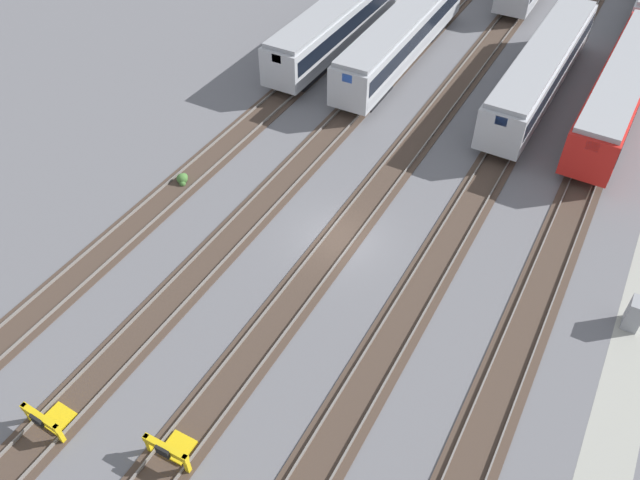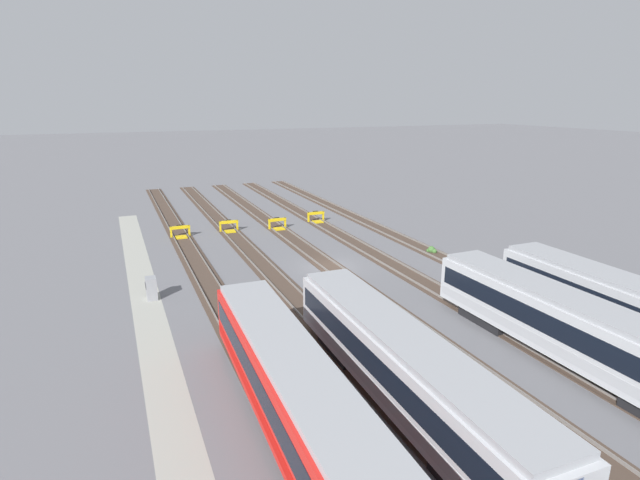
{
  "view_description": "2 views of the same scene",
  "coord_description": "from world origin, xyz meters",
  "px_view_note": "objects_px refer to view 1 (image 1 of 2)",
  "views": [
    {
      "loc": [
        -21.2,
        -10.58,
        22.8
      ],
      "look_at": [
        -2.2,
        0.0,
        1.8
      ],
      "focal_mm": 35.0,
      "sensor_mm": 36.0,
      "label": 1
    },
    {
      "loc": [
        35.99,
        -16.11,
        13.44
      ],
      "look_at": [
        -2.2,
        0.0,
        1.8
      ],
      "focal_mm": 28.0,
      "sensor_mm": 36.0,
      "label": 2
    }
  ],
  "objects_px": {
    "bumper_stop_middle_track": "(172,449)",
    "subway_car_front_row_leftmost": "(541,69)",
    "bumper_stop_far_inner_track": "(49,419)",
    "subway_car_front_row_left_inner": "(340,21)",
    "weed_clump": "(183,179)",
    "subway_car_back_row_leftmost": "(402,36)",
    "subway_car_front_row_right_inner": "(621,89)",
    "electrical_cabinet": "(635,314)"
  },
  "relations": [
    {
      "from": "bumper_stop_middle_track",
      "to": "bumper_stop_far_inner_track",
      "type": "distance_m",
      "value": 5.25
    },
    {
      "from": "bumper_stop_middle_track",
      "to": "subway_car_front_row_right_inner",
      "type": "bearing_deg",
      "value": -17.12
    },
    {
      "from": "subway_car_front_row_left_inner",
      "to": "bumper_stop_middle_track",
      "type": "height_order",
      "value": "subway_car_front_row_left_inner"
    },
    {
      "from": "subway_car_front_row_left_inner",
      "to": "bumper_stop_middle_track",
      "type": "relative_size",
      "value": 8.97
    },
    {
      "from": "bumper_stop_middle_track",
      "to": "weed_clump",
      "type": "distance_m",
      "value": 17.07
    },
    {
      "from": "subway_car_front_row_left_inner",
      "to": "subway_car_back_row_leftmost",
      "type": "height_order",
      "value": "same"
    },
    {
      "from": "electrical_cabinet",
      "to": "bumper_stop_far_inner_track",
      "type": "bearing_deg",
      "value": 130.69
    },
    {
      "from": "subway_car_front_row_left_inner",
      "to": "subway_car_front_row_right_inner",
      "type": "height_order",
      "value": "same"
    },
    {
      "from": "electrical_cabinet",
      "to": "weed_clump",
      "type": "relative_size",
      "value": 1.74
    },
    {
      "from": "subway_car_back_row_leftmost",
      "to": "bumper_stop_middle_track",
      "type": "height_order",
      "value": "subway_car_back_row_leftmost"
    },
    {
      "from": "bumper_stop_far_inner_track",
      "to": "weed_clump",
      "type": "height_order",
      "value": "bumper_stop_far_inner_track"
    },
    {
      "from": "bumper_stop_middle_track",
      "to": "weed_clump",
      "type": "bearing_deg",
      "value": 36.89
    },
    {
      "from": "weed_clump",
      "to": "subway_car_front_row_leftmost",
      "type": "bearing_deg",
      "value": -38.27
    },
    {
      "from": "weed_clump",
      "to": "electrical_cabinet",
      "type": "bearing_deg",
      "value": -86.17
    },
    {
      "from": "bumper_stop_middle_track",
      "to": "subway_car_back_row_leftmost",
      "type": "bearing_deg",
      "value": 8.75
    },
    {
      "from": "subway_car_front_row_right_inner",
      "to": "electrical_cabinet",
      "type": "relative_size",
      "value": 11.29
    },
    {
      "from": "electrical_cabinet",
      "to": "weed_clump",
      "type": "bearing_deg",
      "value": 93.83
    },
    {
      "from": "subway_car_front_row_leftmost",
      "to": "weed_clump",
      "type": "xyz_separation_m",
      "value": [
        -19.4,
        15.3,
        -1.8
      ]
    },
    {
      "from": "subway_car_front_row_left_inner",
      "to": "subway_car_front_row_leftmost",
      "type": "bearing_deg",
      "value": -90.0
    },
    {
      "from": "subway_car_back_row_leftmost",
      "to": "bumper_stop_far_inner_track",
      "type": "height_order",
      "value": "subway_car_back_row_leftmost"
    },
    {
      "from": "subway_car_front_row_right_inner",
      "to": "weed_clump",
      "type": "bearing_deg",
      "value": 133.52
    },
    {
      "from": "subway_car_front_row_left_inner",
      "to": "weed_clump",
      "type": "bearing_deg",
      "value": 179.79
    },
    {
      "from": "bumper_stop_far_inner_track",
      "to": "electrical_cabinet",
      "type": "bearing_deg",
      "value": -49.31
    },
    {
      "from": "subway_car_front_row_leftmost",
      "to": "subway_car_front_row_right_inner",
      "type": "distance_m",
      "value": 5.12
    },
    {
      "from": "electrical_cabinet",
      "to": "subway_car_front_row_leftmost",
      "type": "bearing_deg",
      "value": 27.54
    },
    {
      "from": "subway_car_front_row_left_inner",
      "to": "subway_car_back_row_leftmost",
      "type": "relative_size",
      "value": 1.0
    },
    {
      "from": "electrical_cabinet",
      "to": "weed_clump",
      "type": "distance_m",
      "value": 24.62
    },
    {
      "from": "bumper_stop_far_inner_track",
      "to": "electrical_cabinet",
      "type": "distance_m",
      "value": 25.56
    },
    {
      "from": "weed_clump",
      "to": "subway_car_front_row_right_inner",
      "type": "bearing_deg",
      "value": -46.48
    },
    {
      "from": "subway_car_front_row_leftmost",
      "to": "subway_car_front_row_right_inner",
      "type": "bearing_deg",
      "value": -90.0
    },
    {
      "from": "bumper_stop_middle_track",
      "to": "subway_car_front_row_leftmost",
      "type": "bearing_deg",
      "value": -8.7
    },
    {
      "from": "subway_car_front_row_right_inner",
      "to": "subway_car_back_row_leftmost",
      "type": "relative_size",
      "value": 1.0
    },
    {
      "from": "subway_car_front_row_leftmost",
      "to": "subway_car_back_row_leftmost",
      "type": "height_order",
      "value": "same"
    },
    {
      "from": "bumper_stop_far_inner_track",
      "to": "electrical_cabinet",
      "type": "height_order",
      "value": "electrical_cabinet"
    },
    {
      "from": "electrical_cabinet",
      "to": "weed_clump",
      "type": "height_order",
      "value": "electrical_cabinet"
    },
    {
      "from": "subway_car_back_row_leftmost",
      "to": "electrical_cabinet",
      "type": "bearing_deg",
      "value": -132.46
    },
    {
      "from": "bumper_stop_middle_track",
      "to": "bumper_stop_far_inner_track",
      "type": "height_order",
      "value": "same"
    },
    {
      "from": "subway_car_front_row_leftmost",
      "to": "electrical_cabinet",
      "type": "bearing_deg",
      "value": -152.46
    },
    {
      "from": "electrical_cabinet",
      "to": "subway_car_back_row_leftmost",
      "type": "bearing_deg",
      "value": 47.54
    },
    {
      "from": "weed_clump",
      "to": "bumper_stop_far_inner_track",
      "type": "bearing_deg",
      "value": -160.98
    },
    {
      "from": "subway_car_front_row_left_inner",
      "to": "bumper_stop_far_inner_track",
      "type": "distance_m",
      "value": 34.83
    },
    {
      "from": "subway_car_front_row_right_inner",
      "to": "bumper_stop_far_inner_track",
      "type": "bearing_deg",
      "value": 156.1
    }
  ]
}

